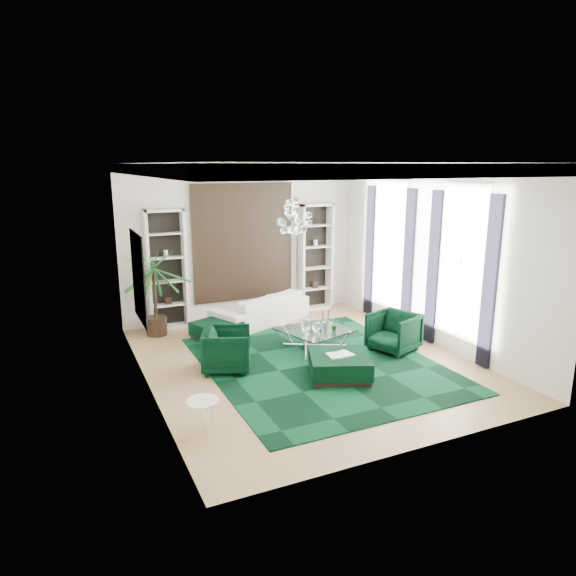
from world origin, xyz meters
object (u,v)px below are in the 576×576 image
ottoman_side (217,331)px  side_table (203,416)px  coffee_table (315,339)px  sofa (261,308)px  ottoman_front (339,366)px  palm (154,281)px  armchair_right (394,332)px  armchair_left (227,350)px

ottoman_side → side_table: (-1.37, -3.79, 0.03)m
coffee_table → side_table: bearing=-142.5°
sofa → ottoman_front: 3.65m
sofa → palm: bearing=-27.7°
armchair_right → palm: size_ratio=0.36×
armchair_left → palm: (-0.81, 2.63, 0.86)m
sofa → ottoman_side: 1.51m
side_table → palm: bearing=87.3°
armchair_right → coffee_table: bearing=-139.3°
coffee_table → ottoman_side: bearing=139.7°
sofa → ottoman_side: (-1.32, -0.70, -0.17)m
armchair_right → ottoman_front: 1.86m
ottoman_side → ottoman_front: ottoman_front is taller
armchair_right → coffee_table: armchair_right is taller
armchair_right → armchair_left: bearing=-117.7°
coffee_table → ottoman_side: (-1.70, 1.44, -0.02)m
armchair_left → coffee_table: (2.04, 0.33, -0.18)m
sofa → armchair_right: bearing=97.6°
ottoman_front → ottoman_side: bearing=115.5°
armchair_left → ottoman_side: bearing=11.0°
armchair_left → ottoman_front: 2.12m
sofa → coffee_table: 2.17m
sofa → ottoman_front: (0.08, -3.65, -0.16)m
sofa → armchair_left: armchair_left is taller
sofa → side_table: size_ratio=5.31×
palm → armchair_right: bearing=-36.1°
armchair_right → coffee_table: (-1.42, 0.80, -0.19)m
sofa → side_table: 5.24m
armchair_left → ottoman_front: (1.75, -1.18, -0.19)m
sofa → side_table: (-2.69, -4.49, -0.14)m
side_table → palm: size_ratio=0.19×
coffee_table → side_table: (-3.07, -2.35, 0.01)m
coffee_table → ottoman_side: 2.22m
armchair_left → sofa: bearing=-12.1°
palm → armchair_left: bearing=-72.9°
ottoman_front → palm: size_ratio=0.42×
ottoman_front → palm: palm is taller
ottoman_front → armchair_right: bearing=22.7°
armchair_left → side_table: bearing=175.0°
ottoman_side → ottoman_front: (1.41, -2.95, 0.01)m
armchair_right → side_table: (-4.48, -1.56, -0.18)m
coffee_table → ottoman_side: coffee_table is taller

